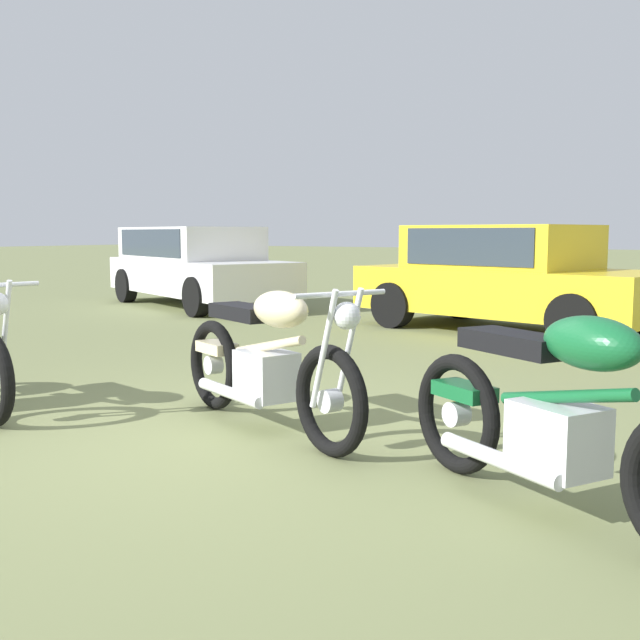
{
  "coord_description": "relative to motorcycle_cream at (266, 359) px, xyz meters",
  "views": [
    {
      "loc": [
        2.94,
        -3.77,
        1.33
      ],
      "look_at": [
        0.27,
        0.82,
        0.71
      ],
      "focal_mm": 42.32,
      "sensor_mm": 36.0,
      "label": 1
    }
  ],
  "objects": [
    {
      "name": "motorcycle_cream",
      "position": [
        0.0,
        0.0,
        0.0
      ],
      "size": [
        2.01,
        1.15,
        1.02
      ],
      "rotation": [
        0.0,
        0.0,
        -0.43
      ],
      "color": "black",
      "rests_on": "ground"
    },
    {
      "name": "ground_plane",
      "position": [
        -0.13,
        -0.35,
        -0.49
      ],
      "size": [
        120.0,
        120.0,
        0.0
      ],
      "primitive_type": "plane",
      "color": "olive"
    },
    {
      "name": "car_white",
      "position": [
        -6.1,
        6.64,
        0.35
      ],
      "size": [
        4.81,
        3.46,
        1.43
      ],
      "rotation": [
        0.0,
        0.0,
        -0.44
      ],
      "color": "silver",
      "rests_on": "ground"
    },
    {
      "name": "car_yellow",
      "position": [
        -0.13,
        5.97,
        0.31
      ],
      "size": [
        4.42,
        2.8,
        1.43
      ],
      "rotation": [
        0.0,
        0.0,
        -0.26
      ],
      "color": "gold",
      "rests_on": "ground"
    },
    {
      "name": "motorcycle_green",
      "position": [
        2.05,
        -0.61,
        0.0
      ],
      "size": [
        1.84,
        1.31,
        1.02
      ],
      "rotation": [
        0.0,
        0.0,
        -0.55
      ],
      "color": "black",
      "rests_on": "ground"
    }
  ]
}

